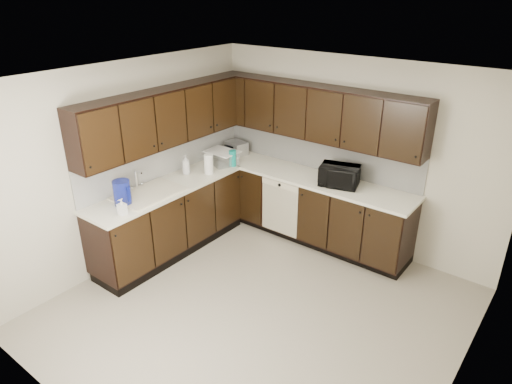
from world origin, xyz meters
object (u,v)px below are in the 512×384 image
at_px(microwave, 339,176).
at_px(storage_bin, 222,157).
at_px(sink, 149,199).
at_px(blue_pitcher, 122,193).
at_px(toaster_oven, 236,148).

relative_size(microwave, storage_bin, 1.10).
bearing_deg(sink, storage_bin, 89.73).
xyz_separation_m(sink, blue_pitcher, (-0.01, -0.36, 0.21)).
bearing_deg(blue_pitcher, toaster_oven, 104.28).
xyz_separation_m(toaster_oven, blue_pitcher, (0.06, -2.12, 0.05)).
bearing_deg(microwave, toaster_oven, 161.06).
bearing_deg(sink, blue_pitcher, -91.14).
relative_size(sink, microwave, 1.71).
relative_size(sink, toaster_oven, 2.65).
bearing_deg(toaster_oven, storage_bin, -68.91).
xyz_separation_m(sink, storage_bin, (0.01, 1.36, 0.14)).
distance_m(microwave, storage_bin, 1.73).
xyz_separation_m(microwave, blue_pitcher, (-1.72, -2.02, 0.02)).
bearing_deg(storage_bin, microwave, 10.02).
relative_size(microwave, toaster_oven, 1.55).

